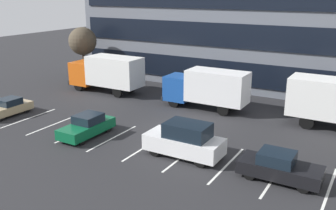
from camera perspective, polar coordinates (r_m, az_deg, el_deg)
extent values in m
plane|color=#262628|center=(27.98, 0.91, -3.63)|extent=(120.00, 120.00, 0.00)
cube|color=black|center=(37.81, 9.81, 4.72)|extent=(35.94, 0.16, 2.30)
cube|color=black|center=(37.23, 10.09, 10.14)|extent=(35.94, 0.16, 2.30)
cube|color=silver|center=(32.28, -20.06, -1.85)|extent=(0.14, 5.40, 0.01)
cube|color=silver|center=(30.25, -16.63, -2.75)|extent=(0.14, 5.40, 0.01)
cube|color=silver|center=(28.36, -12.72, -3.77)|extent=(0.14, 5.40, 0.01)
cube|color=silver|center=(26.63, -8.26, -4.91)|extent=(0.14, 5.40, 0.01)
cube|color=silver|center=(25.09, -3.20, -6.16)|extent=(0.14, 5.40, 0.01)
cube|color=silver|center=(23.78, 2.49, -7.50)|extent=(0.14, 5.40, 0.01)
cube|color=silver|center=(22.74, 8.82, -8.89)|extent=(0.14, 5.40, 0.01)
cube|color=silver|center=(22.02, 15.70, -10.28)|extent=(0.14, 5.40, 0.01)
cube|color=silver|center=(21.63, 23.00, -11.58)|extent=(0.14, 5.40, 0.01)
cube|color=#D85914|center=(39.94, -12.30, 4.75)|extent=(2.27, 2.48, 2.27)
cube|color=black|center=(40.60, -13.51, 5.52)|extent=(0.06, 2.08, 1.00)
cube|color=white|center=(37.39, -7.99, 5.04)|extent=(5.36, 2.58, 2.79)
cube|color=black|center=(40.95, -13.44, 3.56)|extent=(0.21, 2.48, 0.41)
cylinder|color=black|center=(39.44, -13.23, 2.84)|extent=(1.03, 0.31, 1.03)
cylinder|color=black|center=(40.95, -11.20, 3.48)|extent=(1.03, 0.31, 1.03)
cylinder|color=black|center=(36.32, -7.58, 1.94)|extent=(1.03, 0.31, 1.03)
cylinder|color=black|center=(37.97, -5.62, 2.67)|extent=(1.03, 0.31, 1.03)
cube|color=#194799|center=(33.55, 1.71, 2.65)|extent=(2.13, 2.32, 2.13)
cube|color=black|center=(33.95, 0.17, 3.57)|extent=(0.06, 1.95, 0.94)
cube|color=white|center=(31.92, 7.38, 2.76)|extent=(5.04, 2.42, 2.61)
cube|color=black|center=(34.32, 0.07, 1.40)|extent=(0.19, 2.32, 0.39)
cylinder|color=black|center=(33.00, 0.87, 0.49)|extent=(0.97, 0.29, 0.97)
cylinder|color=black|center=(34.68, 2.49, 1.30)|extent=(0.97, 0.29, 0.97)
cylinder|color=black|center=(31.10, 8.25, -0.72)|extent=(0.97, 0.29, 0.97)
cylinder|color=black|center=(32.88, 9.57, 0.19)|extent=(0.97, 0.29, 0.97)
cube|color=white|center=(30.08, 22.79, 0.97)|extent=(5.42, 2.60, 2.81)
cylinder|color=black|center=(31.71, 20.80, -1.27)|extent=(1.04, 0.31, 1.04)
cylinder|color=black|center=(29.69, 20.06, -2.41)|extent=(1.04, 0.31, 1.04)
cube|color=white|center=(23.36, 2.39, -5.86)|extent=(4.82, 2.04, 1.00)
cube|color=black|center=(22.90, 2.96, -3.80)|extent=(2.65, 1.80, 0.89)
cylinder|color=black|center=(23.53, -2.00, -6.83)|extent=(0.71, 0.23, 0.71)
cylinder|color=black|center=(24.94, 0.21, -5.40)|extent=(0.71, 0.23, 0.71)
cylinder|color=black|center=(22.18, 4.84, -8.43)|extent=(0.71, 0.23, 0.71)
cylinder|color=black|center=(23.67, 6.73, -6.79)|extent=(0.71, 0.23, 0.71)
cube|color=#0C5933|center=(27.12, -12.08, -3.40)|extent=(1.78, 4.25, 0.69)
cube|color=black|center=(27.05, -11.86, -1.99)|extent=(1.56, 1.78, 0.59)
cylinder|color=black|center=(25.80, -12.78, -5.20)|extent=(0.22, 0.59, 0.59)
cylinder|color=black|center=(26.82, -15.21, -4.51)|extent=(0.22, 0.59, 0.59)
cylinder|color=black|center=(27.69, -8.98, -3.42)|extent=(0.22, 0.59, 0.59)
cylinder|color=black|center=(28.64, -11.38, -2.85)|extent=(0.22, 0.59, 0.59)
cube|color=black|center=(21.50, 16.42, -9.26)|extent=(4.36, 1.83, 0.71)
cube|color=black|center=(21.26, 16.00, -7.56)|extent=(1.83, 1.61, 0.61)
cylinder|color=black|center=(22.11, 20.42, -9.76)|extent=(0.61, 0.22, 0.61)
cylinder|color=black|center=(20.71, 19.60, -11.55)|extent=(0.61, 0.22, 0.61)
cylinder|color=black|center=(22.62, 13.41, -8.48)|extent=(0.61, 0.22, 0.61)
cylinder|color=black|center=(21.25, 12.12, -10.12)|extent=(0.61, 0.22, 0.61)
cube|color=tan|center=(33.47, -22.85, -0.56)|extent=(1.62, 3.87, 0.63)
cube|color=black|center=(33.42, -22.71, 0.49)|extent=(1.43, 1.63, 0.54)
cylinder|color=black|center=(32.31, -23.77, -1.76)|extent=(0.20, 0.54, 0.54)
cylinder|color=black|center=(33.72, -20.42, -0.62)|extent=(0.20, 0.54, 0.54)
cylinder|color=black|center=(34.79, -21.90, -0.26)|extent=(0.20, 0.54, 0.54)
cylinder|color=#473323|center=(44.60, -12.45, 5.83)|extent=(0.28, 0.28, 3.05)
sphere|color=#4C4233|center=(44.16, -12.68, 9.33)|extent=(3.11, 3.11, 3.11)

